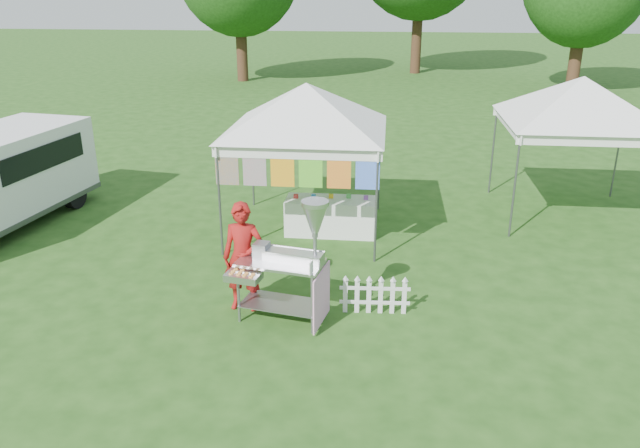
# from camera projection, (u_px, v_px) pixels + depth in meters

# --- Properties ---
(ground) EXTENTS (120.00, 120.00, 0.00)m
(ground) POSITION_uv_depth(u_px,v_px,m) (279.00, 313.00, 9.63)
(ground) COLOR #1F4614
(ground) RESTS_ON ground
(canopy_main) EXTENTS (4.24, 4.24, 3.45)m
(canopy_main) POSITION_uv_depth(u_px,v_px,m) (306.00, 83.00, 11.79)
(canopy_main) COLOR #59595E
(canopy_main) RESTS_ON ground
(canopy_right) EXTENTS (4.24, 4.24, 3.45)m
(canopy_right) POSITION_uv_depth(u_px,v_px,m) (585.00, 77.00, 12.63)
(canopy_right) COLOR #59595E
(canopy_right) RESTS_ON ground
(donut_cart) EXTENTS (1.51, 0.94, 1.93)m
(donut_cart) POSITION_uv_depth(u_px,v_px,m) (293.00, 252.00, 9.00)
(donut_cart) COLOR gray
(donut_cart) RESTS_ON ground
(vendor) EXTENTS (0.64, 0.42, 1.73)m
(vendor) POSITION_uv_depth(u_px,v_px,m) (243.00, 257.00, 9.49)
(vendor) COLOR maroon
(vendor) RESTS_ON ground
(picket_fence) EXTENTS (1.08, 0.08, 0.56)m
(picket_fence) POSITION_uv_depth(u_px,v_px,m) (375.00, 296.00, 9.53)
(picket_fence) COLOR silver
(picket_fence) RESTS_ON ground
(display_table) EXTENTS (1.80, 0.70, 0.73)m
(display_table) POSITION_uv_depth(u_px,v_px,m) (331.00, 216.00, 12.57)
(display_table) COLOR white
(display_table) RESTS_ON ground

